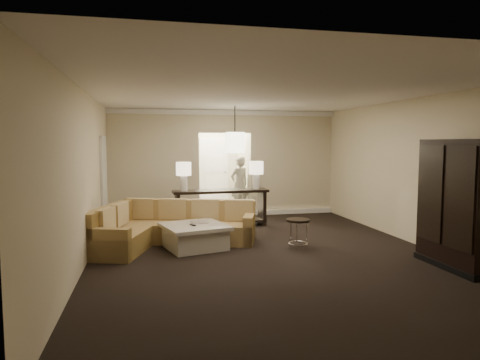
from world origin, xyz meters
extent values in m
plane|color=black|center=(0.00, 0.00, 0.00)|extent=(8.00, 8.00, 0.00)
cube|color=beige|center=(0.00, 4.00, 1.40)|extent=(6.00, 0.04, 2.80)
cube|color=beige|center=(0.00, -4.00, 1.40)|extent=(6.00, 0.04, 2.80)
cube|color=beige|center=(-3.00, 0.00, 1.40)|extent=(0.04, 8.00, 2.80)
cube|color=beige|center=(3.00, 0.00, 1.40)|extent=(0.04, 8.00, 2.80)
cube|color=white|center=(0.00, 0.00, 2.80)|extent=(6.00, 8.00, 0.02)
cube|color=white|center=(0.00, 3.95, 2.73)|extent=(6.00, 0.10, 0.12)
cube|color=white|center=(0.00, 3.95, 0.06)|extent=(6.00, 0.10, 0.12)
cube|color=white|center=(-2.97, 2.80, 1.05)|extent=(0.05, 0.90, 2.10)
cube|color=silver|center=(0.00, 5.00, 0.00)|extent=(1.40, 2.00, 0.01)
cube|color=beige|center=(-0.70, 5.00, 1.40)|extent=(0.04, 2.00, 2.80)
cube|color=beige|center=(0.70, 5.00, 1.40)|extent=(0.04, 2.00, 2.80)
cube|color=beige|center=(0.00, 6.00, 1.40)|extent=(1.40, 0.04, 2.80)
cube|color=white|center=(0.00, 5.97, 1.05)|extent=(0.90, 0.05, 2.10)
cube|color=brown|center=(-1.30, 1.22, 0.19)|extent=(2.83, 1.62, 0.38)
cube|color=brown|center=(-2.53, 0.54, 0.19)|extent=(1.17, 1.46, 0.38)
cube|color=brown|center=(-1.21, 1.51, 0.59)|extent=(2.64, 1.05, 0.42)
cube|color=brown|center=(-2.67, 1.06, 0.59)|extent=(0.89, 2.13, 0.42)
cube|color=brown|center=(-0.10, 0.83, 0.28)|extent=(0.43, 0.83, 0.56)
cube|color=brown|center=(-2.70, 0.02, 0.28)|extent=(0.83, 0.43, 0.56)
cube|color=tan|center=(-2.16, 1.78, 0.60)|extent=(0.58, 0.31, 0.42)
cube|color=tan|center=(-1.52, 1.56, 0.60)|extent=(0.58, 0.31, 0.42)
cube|color=tan|center=(-0.88, 1.35, 0.60)|extent=(0.58, 0.31, 0.42)
cube|color=tan|center=(-0.23, 1.14, 0.60)|extent=(0.58, 0.31, 0.42)
cube|color=tan|center=(-2.54, 1.11, 0.60)|extent=(0.31, 0.56, 0.42)
cube|color=tan|center=(-2.73, 0.51, 0.60)|extent=(0.31, 0.56, 0.42)
cube|color=beige|center=(-1.18, 0.66, 0.19)|extent=(1.21, 1.21, 0.37)
cube|color=beige|center=(-1.18, 0.66, 0.41)|extent=(1.34, 1.34, 0.07)
cube|color=black|center=(-1.22, 0.59, 0.45)|extent=(0.10, 0.18, 0.02)
cube|color=beige|center=(-1.07, 0.86, 0.44)|extent=(0.32, 0.38, 0.01)
cube|color=black|center=(-0.36, 2.59, 0.82)|extent=(2.23, 0.58, 0.06)
cube|color=black|center=(-1.37, 2.56, 0.40)|extent=(0.10, 0.46, 0.80)
cube|color=black|center=(0.64, 2.63, 0.40)|extent=(0.10, 0.46, 0.80)
cube|color=black|center=(-0.36, 2.59, 0.12)|extent=(2.13, 0.53, 0.04)
cube|color=black|center=(2.70, -1.46, 1.00)|extent=(0.55, 1.33, 2.00)
cube|color=black|center=(2.41, -1.80, 1.14)|extent=(0.03, 0.59, 1.52)
cube|color=black|center=(2.41, -1.13, 1.14)|extent=(0.03, 0.59, 1.52)
cube|color=black|center=(2.70, -1.46, 0.05)|extent=(0.59, 1.39, 0.10)
cylinder|color=black|center=(0.67, 0.20, 0.53)|extent=(0.44, 0.44, 0.04)
torus|color=silver|center=(0.67, 0.20, 0.10)|extent=(0.36, 0.36, 0.02)
cylinder|color=silver|center=(0.84, 0.21, 0.26)|extent=(0.02, 0.02, 0.52)
cylinder|color=silver|center=(0.58, 0.34, 0.26)|extent=(0.02, 0.02, 0.52)
cylinder|color=silver|center=(0.59, 0.05, 0.26)|extent=(0.02, 0.02, 0.52)
cylinder|color=white|center=(-1.21, 2.56, 1.03)|extent=(0.16, 0.16, 0.35)
cylinder|color=#FFE4BF|center=(-1.21, 2.56, 1.36)|extent=(0.34, 0.34, 0.30)
cylinder|color=white|center=(0.49, 2.63, 1.03)|extent=(0.16, 0.16, 0.35)
cylinder|color=#FFE4BF|center=(0.49, 2.63, 1.36)|extent=(0.34, 0.34, 0.30)
cylinder|color=black|center=(0.00, 2.70, 2.50)|extent=(0.02, 0.02, 0.60)
cube|color=#F5E9BF|center=(0.00, 2.70, 1.95)|extent=(0.38, 0.38, 0.48)
imported|color=beige|center=(0.45, 4.30, 0.87)|extent=(0.75, 0.65, 1.75)
camera|label=1|loc=(-2.00, -7.13, 1.95)|focal=32.00mm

